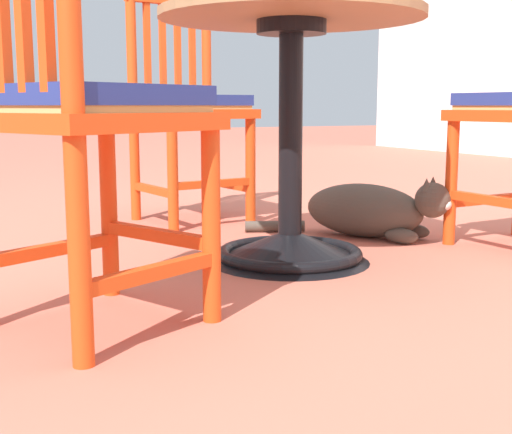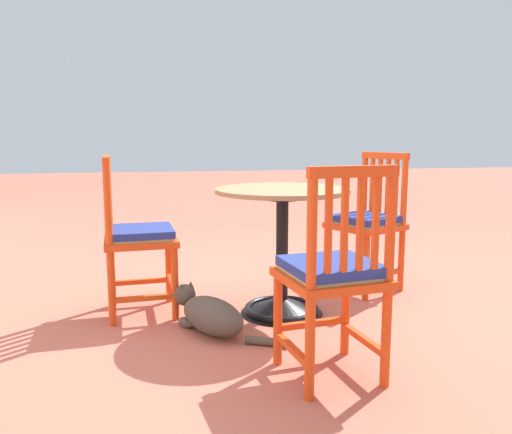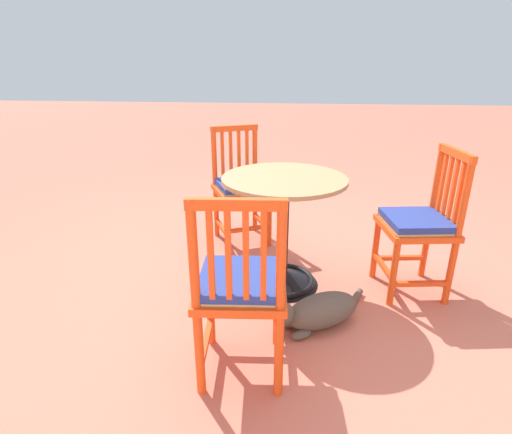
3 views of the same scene
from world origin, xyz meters
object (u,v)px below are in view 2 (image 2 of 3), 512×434
(cafe_table, at_px, (282,265))
(orange_chair_at_corner, at_px, (137,238))
(orange_chair_tucked_in, at_px, (367,223))
(orange_chair_facing_out, at_px, (333,276))
(tabby_cat, at_px, (208,314))

(cafe_table, height_order, orange_chair_at_corner, orange_chair_at_corner)
(orange_chair_tucked_in, bearing_deg, orange_chair_at_corner, 98.09)
(orange_chair_tucked_in, xyz_separation_m, orange_chair_facing_out, (-1.19, 0.65, 0.00))
(orange_chair_tucked_in, distance_m, orange_chair_at_corner, 1.50)
(tabby_cat, bearing_deg, cafe_table, -64.90)
(orange_chair_tucked_in, height_order, orange_chair_facing_out, same)
(cafe_table, xyz_separation_m, tabby_cat, (-0.21, 0.45, -0.19))
(orange_chair_tucked_in, bearing_deg, orange_chair_facing_out, 151.23)
(orange_chair_tucked_in, relative_size, tabby_cat, 1.64)
(orange_chair_tucked_in, distance_m, orange_chair_facing_out, 1.36)
(orange_chair_facing_out, xyz_separation_m, tabby_cat, (0.62, 0.46, -0.35))
(orange_chair_tucked_in, xyz_separation_m, orange_chair_at_corner, (-0.21, 1.49, 0.00))
(orange_chair_facing_out, relative_size, tabby_cat, 1.64)
(cafe_table, relative_size, orange_chair_at_corner, 0.83)
(cafe_table, bearing_deg, orange_chair_facing_out, -178.88)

